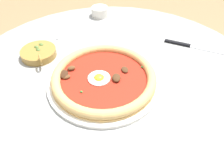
{
  "coord_description": "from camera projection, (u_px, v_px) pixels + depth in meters",
  "views": [
    {
      "loc": [
        0.27,
        -0.4,
        1.19
      ],
      "look_at": [
        -0.0,
        0.01,
        0.75
      ],
      "focal_mm": 36.11,
      "sensor_mm": 36.0,
      "label": 1
    }
  ],
  "objects": [
    {
      "name": "dining_table",
      "position": [
        112.0,
        112.0,
        0.77
      ],
      "size": [
        0.96,
        0.96,
        0.74
      ],
      "color": "#999993",
      "rests_on": "ground"
    },
    {
      "name": "steak_knife",
      "position": [
        186.0,
        45.0,
        0.79
      ],
      "size": [
        0.21,
        0.05,
        0.01
      ],
      "color": "silver",
      "rests_on": "dining_table"
    },
    {
      "name": "fork_utensil",
      "position": [
        61.0,
        27.0,
        0.88
      ],
      "size": [
        0.11,
        0.15,
        0.0
      ],
      "color": "#BCBCC1",
      "rests_on": "dining_table"
    },
    {
      "name": "ramekin_capers",
      "position": [
        100.0,
        11.0,
        0.94
      ],
      "size": [
        0.07,
        0.07,
        0.04
      ],
      "color": "white",
      "rests_on": "dining_table"
    },
    {
      "name": "olive_pan",
      "position": [
        39.0,
        53.0,
        0.74
      ],
      "size": [
        0.13,
        0.11,
        0.05
      ],
      "color": "olive",
      "rests_on": "dining_table"
    },
    {
      "name": "pizza_on_plate",
      "position": [
        104.0,
        78.0,
        0.64
      ],
      "size": [
        0.33,
        0.33,
        0.04
      ],
      "color": "white",
      "rests_on": "dining_table"
    }
  ]
}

